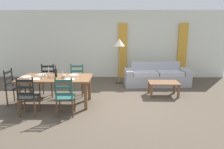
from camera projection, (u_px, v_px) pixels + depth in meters
name	position (u px, v px, depth m)	size (l,w,h in m)	color
ground_plane	(103.00, 105.00, 5.69)	(9.60, 9.60, 0.02)	#4D4235
wall_far	(108.00, 44.00, 8.60)	(9.60, 0.16, 2.70)	silver
curtain_panel_left	(123.00, 51.00, 8.51)	(0.35, 0.08, 2.20)	gold
curtain_panel_right	(182.00, 51.00, 8.47)	(0.35, 0.08, 2.20)	gold
dining_table	(56.00, 80.00, 5.63)	(1.90, 0.96, 0.75)	brown
dining_chair_near_left	(28.00, 96.00, 4.93)	(0.44, 0.42, 0.96)	black
dining_chair_near_right	(65.00, 96.00, 4.91)	(0.44, 0.42, 0.96)	#24524B
dining_chair_far_left	(47.00, 80.00, 6.39)	(0.43, 0.41, 0.96)	black
dining_chair_far_right	(77.00, 80.00, 6.42)	(0.43, 0.42, 0.96)	#24584D
dining_chair_head_west	(14.00, 87.00, 5.68)	(0.42, 0.44, 0.96)	black
dinner_plate_near_left	(35.00, 79.00, 5.37)	(0.24, 0.24, 0.02)	white
fork_near_left	(29.00, 79.00, 5.38)	(0.02, 0.17, 0.01)	silver
dinner_plate_near_right	(70.00, 79.00, 5.36)	(0.24, 0.24, 0.02)	white
fork_near_right	(64.00, 79.00, 5.36)	(0.02, 0.17, 0.01)	silver
dinner_plate_far_left	(42.00, 75.00, 5.86)	(0.24, 0.24, 0.02)	white
fork_far_left	(37.00, 75.00, 5.86)	(0.02, 0.17, 0.01)	silver
dinner_plate_far_right	(74.00, 75.00, 5.84)	(0.24, 0.24, 0.02)	white
fork_far_right	(69.00, 75.00, 5.85)	(0.02, 0.17, 0.01)	silver
dinner_plate_head_west	(26.00, 77.00, 5.62)	(0.24, 0.24, 0.02)	white
fork_head_west	(21.00, 77.00, 5.62)	(0.02, 0.17, 0.01)	silver
wine_bottle	(56.00, 73.00, 5.61)	(0.07, 0.07, 0.32)	black
wine_glass_near_left	(42.00, 74.00, 5.47)	(0.06, 0.06, 0.16)	white
wine_glass_near_right	(77.00, 74.00, 5.45)	(0.06, 0.06, 0.16)	white
coffee_cup_primary	(65.00, 76.00, 5.52)	(0.07, 0.07, 0.09)	silver
coffee_cup_secondary	(45.00, 75.00, 5.67)	(0.07, 0.07, 0.09)	silver
candle_tall	(49.00, 74.00, 5.61)	(0.05, 0.05, 0.28)	#998C66
candle_short	(62.00, 76.00, 5.56)	(0.05, 0.05, 0.17)	#998C66
couch	(156.00, 77.00, 7.62)	(2.33, 0.95, 0.80)	#A4A6AC
coffee_table	(164.00, 84.00, 6.42)	(0.90, 0.56, 0.42)	brown
standing_lamp	(119.00, 45.00, 7.57)	(0.40, 0.40, 1.64)	#332D28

